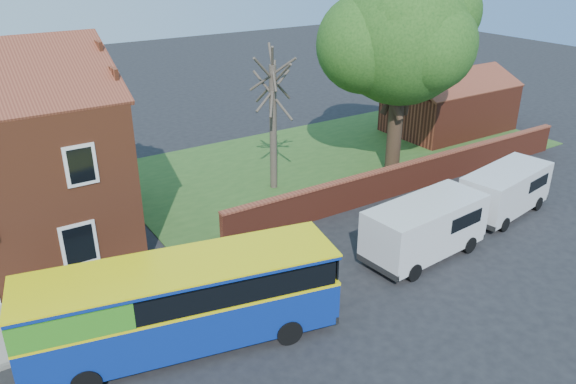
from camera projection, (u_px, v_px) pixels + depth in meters
ground at (267, 361)px, 17.17m from camera, size 120.00×120.00×0.00m
grass_strip at (342, 155)px, 33.55m from camera, size 26.00×12.00×0.04m
boundary_wall at (415, 175)px, 28.63m from camera, size 22.00×0.38×1.60m
outbuilding at (449, 107)px, 37.36m from camera, size 8.20×5.06×4.17m
bus at (173, 303)px, 17.10m from camera, size 9.88×4.34×2.93m
van_near at (425, 227)px, 22.38m from camera, size 5.50×2.56×2.35m
van_far at (505, 189)px, 25.95m from camera, size 5.25×2.79×2.19m
large_tree at (401, 38)px, 28.47m from camera, size 9.02×7.14×11.00m
bare_tree at (273, 122)px, 27.73m from camera, size 2.60×3.10×6.94m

